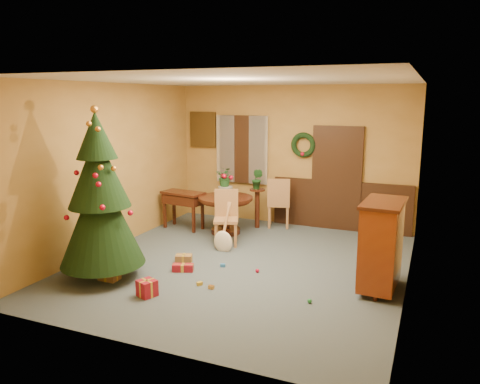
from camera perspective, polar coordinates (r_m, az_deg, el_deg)
The scene contains 21 objects.
room_envelope at distance 9.76m, azimuth 7.42°, elevation 2.32°, with size 5.50×5.50×5.50m.
dining_table at distance 9.21m, azimuth -1.77°, elevation -1.94°, with size 1.07×1.07×0.74m.
urn at distance 9.14m, azimuth -1.78°, elevation 0.05°, with size 0.29×0.29×0.21m, color slate.
centerpiece_plant at distance 9.09m, azimuth -1.79°, elevation 1.89°, with size 0.35×0.30×0.38m, color #1E4C23.
chair_near at distance 8.56m, azimuth -1.70°, elevation -2.84°, with size 0.56×0.56×1.00m.
chair_far at distance 9.63m, azimuth 4.74°, elevation -1.11°, with size 0.56×0.56×1.04m.
guitar at distance 8.17m, azimuth -2.09°, elevation -4.45°, with size 0.35×0.16×0.82m, color beige, non-canonical shape.
plant_stand at distance 9.62m, azimuth 2.11°, elevation -1.44°, with size 0.31×0.31×0.81m.
stand_plant at distance 9.51m, azimuth 2.14°, elevation 1.60°, with size 0.23×0.19×0.42m, color #19471E.
christmas_tree at distance 7.07m, azimuth -16.72°, elevation -0.80°, with size 1.23×1.23×2.54m.
writing_desk at distance 9.60m, azimuth -6.94°, elevation -1.08°, with size 0.92×0.55×0.77m.
sideboard at distance 6.76m, azimuth 16.86°, elevation -5.98°, with size 0.57×1.02×1.27m.
gift_a at distance 7.27m, azimuth -15.63°, elevation -9.71°, with size 0.28×0.21×0.15m.
gift_b at distance 6.59m, azimuth -11.27°, elevation -11.42°, with size 0.29×0.29×0.23m.
gift_c at distance 7.73m, azimuth -6.87°, elevation -8.11°, with size 0.30×0.26×0.14m.
gift_d at distance 7.39m, azimuth -6.97°, elevation -9.15°, with size 0.35×0.23×0.12m.
toy_a at distance 7.53m, azimuth -2.11°, elevation -8.93°, with size 0.08×0.05×0.05m, color #2A6AB7.
toy_b at distance 6.35m, azimuth 8.49°, elevation -13.01°, with size 0.06×0.06×0.06m, color #24843C.
toy_c at distance 6.86m, azimuth -4.95°, elevation -11.07°, with size 0.08×0.05×0.05m, color gold.
toy_d at distance 7.30m, azimuth 2.13°, elevation -9.57°, with size 0.06×0.06×0.06m, color red.
toy_e at distance 6.73m, azimuth -3.53°, elevation -11.50°, with size 0.08×0.05×0.05m, color orange.
Camera 1 is at (2.73, -6.61, 2.64)m, focal length 35.00 mm.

